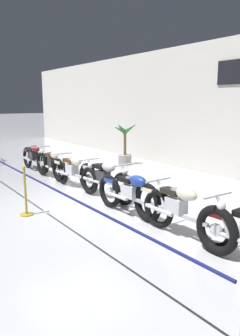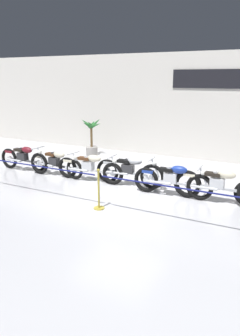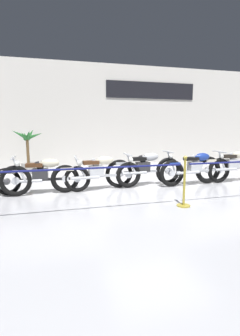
% 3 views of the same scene
% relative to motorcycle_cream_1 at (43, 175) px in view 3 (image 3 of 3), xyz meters
% --- Properties ---
extents(ground_plane, '(120.00, 120.00, 0.00)m').
position_rel_motorcycle_cream_1_xyz_m(ground_plane, '(2.74, -0.59, -0.46)').
color(ground_plane, silver).
extents(back_wall, '(28.00, 0.29, 4.20)m').
position_rel_motorcycle_cream_1_xyz_m(back_wall, '(2.75, 4.53, 1.65)').
color(back_wall, silver).
rests_on(back_wall, ground).
extents(motorcycle_cream_1, '(2.33, 0.62, 0.91)m').
position_rel_motorcycle_cream_1_xyz_m(motorcycle_cream_1, '(0.00, 0.00, 0.00)').
color(motorcycle_cream_1, black).
rests_on(motorcycle_cream_1, ground).
extents(motorcycle_cream_2, '(2.38, 0.62, 0.93)m').
position_rel_motorcycle_cream_1_xyz_m(motorcycle_cream_2, '(1.37, -0.02, 0.00)').
color(motorcycle_cream_2, black).
rests_on(motorcycle_cream_2, ground).
extents(motorcycle_silver_3, '(2.25, 0.62, 0.96)m').
position_rel_motorcycle_cream_1_xyz_m(motorcycle_silver_3, '(2.71, 0.15, 0.03)').
color(motorcycle_silver_3, black).
rests_on(motorcycle_silver_3, ground).
extents(motorcycle_blue_4, '(2.28, 0.62, 0.95)m').
position_rel_motorcycle_cream_1_xyz_m(motorcycle_blue_4, '(4.17, -0.12, 0.01)').
color(motorcycle_blue_4, black).
rests_on(motorcycle_blue_4, ground).
extents(motorcycle_cream_5, '(2.48, 0.62, 0.97)m').
position_rel_motorcycle_cream_1_xyz_m(motorcycle_cream_5, '(5.43, -0.08, 0.02)').
color(motorcycle_cream_5, black).
rests_on(motorcycle_cream_5, ground).
extents(potted_palm_left_of_row, '(1.08, 0.96, 1.61)m').
position_rel_motorcycle_cream_1_xyz_m(potted_palm_left_of_row, '(-0.54, 3.15, 0.28)').
color(potted_palm_left_of_row, gray).
rests_on(potted_palm_left_of_row, ground).
extents(stanchion_far_left, '(10.40, 0.28, 1.05)m').
position_rel_motorcycle_cream_1_xyz_m(stanchion_far_left, '(1.34, -1.86, 0.28)').
color(stanchion_far_left, gold).
rests_on(stanchion_far_left, ground).
extents(stanchion_mid_left, '(0.28, 0.28, 1.05)m').
position_rel_motorcycle_cream_1_xyz_m(stanchion_mid_left, '(2.81, -1.86, -0.10)').
color(stanchion_mid_left, gold).
rests_on(stanchion_mid_left, ground).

